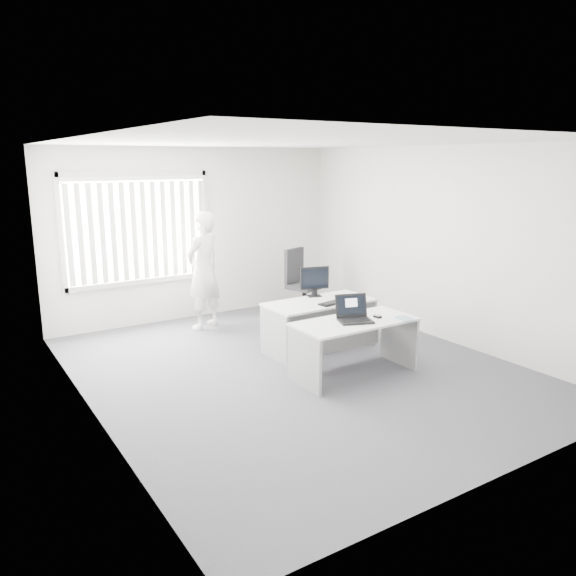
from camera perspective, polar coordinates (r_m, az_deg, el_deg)
ground at (r=7.21m, az=0.87°, el=-8.19°), size 6.00×6.00×0.00m
wall_back at (r=9.45m, az=-9.22°, el=5.47°), size 5.00×0.02×2.80m
wall_front at (r=4.69m, az=21.59°, el=-2.75°), size 5.00×0.02×2.80m
wall_left at (r=5.86m, az=-19.93°, el=0.37°), size 0.02×6.00×2.80m
wall_right at (r=8.45m, az=15.23°, el=4.33°), size 0.02×6.00×2.80m
ceiling at (r=6.73m, az=0.95°, el=14.65°), size 5.00×6.00×0.02m
window at (r=9.05m, az=-14.99°, el=5.83°), size 2.32×0.06×1.76m
blinds at (r=8.99m, az=-14.86°, el=5.61°), size 2.20×0.10×1.50m
desk_near at (r=6.90m, az=6.77°, el=-4.85°), size 1.52×0.72×0.70m
desk_far at (r=7.78m, az=3.22°, el=-2.73°), size 1.54×0.74×0.70m
office_chair at (r=9.61m, az=1.42°, el=-0.62°), size 0.82×0.82×1.12m
person at (r=8.80m, az=-8.60°, el=1.75°), size 0.79×0.67×1.83m
laptop at (r=6.74m, az=6.90°, el=-2.19°), size 0.49×0.47×0.31m
paper_sheet at (r=6.99m, az=9.28°, el=-3.03°), size 0.29×0.22×0.00m
mouse at (r=7.00m, az=9.08°, el=-2.83°), size 0.07×0.10×0.04m
booklet at (r=7.01m, az=11.82°, el=-3.05°), size 0.19×0.25×0.01m
keyboard at (r=7.63m, az=4.74°, el=-1.48°), size 0.51×0.24×0.02m
monitor at (r=7.95m, az=2.71°, el=0.64°), size 0.44×0.23×0.43m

